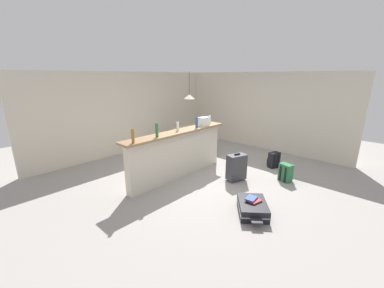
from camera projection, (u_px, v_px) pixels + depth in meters
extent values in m
cube|color=gray|center=(205.00, 175.00, 5.96)|extent=(13.00, 13.00, 0.05)
cube|color=beige|center=(133.00, 112.00, 7.61)|extent=(6.60, 0.10, 2.50)
cube|color=beige|center=(257.00, 111.00, 7.94)|extent=(0.10, 6.00, 2.50)
cube|color=beige|center=(178.00, 155.00, 5.65)|extent=(2.80, 0.20, 1.09)
cube|color=#93704C|center=(178.00, 132.00, 5.49)|extent=(2.96, 0.40, 0.05)
cylinder|color=#9E661E|center=(133.00, 136.00, 4.49)|extent=(0.06, 0.06, 0.28)
cylinder|color=#2D6B38|center=(157.00, 130.00, 4.93)|extent=(0.06, 0.06, 0.30)
cylinder|color=silver|center=(178.00, 126.00, 5.51)|extent=(0.06, 0.06, 0.21)
cylinder|color=#284C89|center=(197.00, 123.00, 5.82)|extent=(0.06, 0.06, 0.25)
cylinder|color=silver|center=(209.00, 119.00, 6.37)|extent=(0.07, 0.07, 0.21)
cube|color=silver|center=(204.00, 121.00, 6.07)|extent=(0.26, 0.18, 0.22)
cube|color=#332319|center=(190.00, 129.00, 7.59)|extent=(1.10, 0.80, 0.04)
cylinder|color=#332319|center=(187.00, 146.00, 7.12)|extent=(0.06, 0.06, 0.70)
cylinder|color=#332319|center=(208.00, 139.00, 7.81)|extent=(0.06, 0.06, 0.70)
cylinder|color=#332319|center=(172.00, 141.00, 7.57)|extent=(0.06, 0.06, 0.70)
cylinder|color=#332319|center=(193.00, 136.00, 8.26)|extent=(0.06, 0.06, 0.70)
cube|color=black|center=(205.00, 142.00, 7.18)|extent=(0.44, 0.44, 0.04)
cube|color=black|center=(200.00, 133.00, 7.21)|extent=(0.40, 0.07, 0.48)
cylinder|color=black|center=(206.00, 152.00, 7.02)|extent=(0.04, 0.04, 0.41)
cylinder|color=black|center=(212.00, 149.00, 7.27)|extent=(0.04, 0.04, 0.41)
cylinder|color=black|center=(197.00, 150.00, 7.21)|extent=(0.04, 0.04, 0.41)
cylinder|color=black|center=(203.00, 147.00, 7.46)|extent=(0.04, 0.04, 0.41)
cylinder|color=black|center=(189.00, 83.00, 7.29)|extent=(0.01, 0.01, 0.70)
cone|color=white|center=(189.00, 97.00, 7.40)|extent=(0.34, 0.34, 0.14)
sphere|color=white|center=(189.00, 99.00, 7.42)|extent=(0.07, 0.07, 0.07)
cube|color=black|center=(252.00, 208.00, 4.23)|extent=(0.83, 0.80, 0.22)
cube|color=gray|center=(252.00, 208.00, 4.23)|extent=(0.85, 0.82, 0.02)
cube|color=#2D2D33|center=(257.00, 221.00, 3.83)|extent=(0.22, 0.23, 0.02)
cube|color=#286B3D|center=(285.00, 173.00, 5.50)|extent=(0.26, 0.32, 0.42)
cube|color=#205530|center=(288.00, 175.00, 5.57)|extent=(0.12, 0.23, 0.19)
cube|color=black|center=(285.00, 175.00, 5.40)|extent=(0.03, 0.04, 0.36)
cube|color=black|center=(280.00, 173.00, 5.52)|extent=(0.03, 0.04, 0.36)
cube|color=black|center=(274.00, 160.00, 6.32)|extent=(0.32, 0.26, 0.42)
cube|color=black|center=(271.00, 161.00, 6.44)|extent=(0.23, 0.13, 0.19)
cube|color=black|center=(279.00, 161.00, 6.28)|extent=(0.04, 0.03, 0.36)
cube|color=black|center=(275.00, 162.00, 6.21)|extent=(0.04, 0.03, 0.36)
cube|color=#38383D|center=(236.00, 167.00, 5.51)|extent=(0.50, 0.38, 0.60)
cylinder|color=black|center=(242.00, 177.00, 5.68)|extent=(0.07, 0.05, 0.06)
cylinder|color=black|center=(229.00, 180.00, 5.51)|extent=(0.07, 0.05, 0.06)
cube|color=#232328|center=(237.00, 154.00, 5.42)|extent=(0.15, 0.09, 0.04)
cube|color=#AD2D2D|center=(255.00, 201.00, 4.21)|extent=(0.25, 0.20, 0.03)
cube|color=#334C99|center=(251.00, 198.00, 4.23)|extent=(0.24, 0.18, 0.03)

